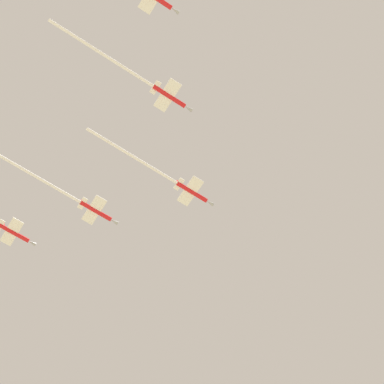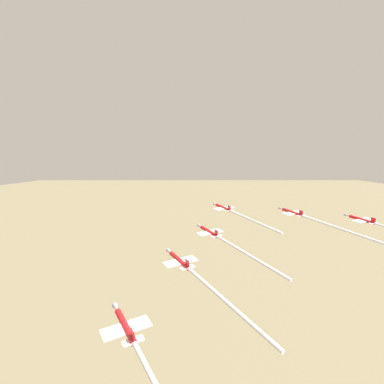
# 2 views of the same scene
# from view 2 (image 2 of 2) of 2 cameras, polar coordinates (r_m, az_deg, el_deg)

# --- Properties ---
(jet_lead) EXTENTS (39.19, 12.90, 2.53)m
(jet_lead) POSITION_cam_2_polar(r_m,az_deg,el_deg) (118.95, 8.24, -3.97)
(jet_lead) COLOR red
(jet_port_inner) EXTENTS (41.27, 13.42, 2.53)m
(jet_port_inner) POSITION_cam_2_polar(r_m,az_deg,el_deg) (93.12, 6.35, -9.26)
(jet_port_inner) COLOR red
(jet_starboard_inner) EXTENTS (41.30, 13.43, 2.53)m
(jet_starboard_inner) POSITION_cam_2_polar(r_m,az_deg,el_deg) (117.97, 21.73, -4.79)
(jet_starboard_inner) COLOR red
(jet_port_outer) EXTENTS (41.26, 13.42, 2.53)m
(jet_port_outer) POSITION_cam_2_polar(r_m,az_deg,el_deg) (70.96, 1.13, -15.74)
(jet_port_outer) COLOR red
(jet_starboard_outer) EXTENTS (36.66, 12.27, 2.53)m
(jet_starboard_outer) POSITION_cam_2_polar(r_m,az_deg,el_deg) (126.39, 32.26, -5.39)
(jet_starboard_outer) COLOR red
(jet_center_rear) EXTENTS (43.24, 13.92, 2.53)m
(jet_center_rear) POSITION_cam_2_polar(r_m,az_deg,el_deg) (52.05, -8.74, -29.70)
(jet_center_rear) COLOR red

